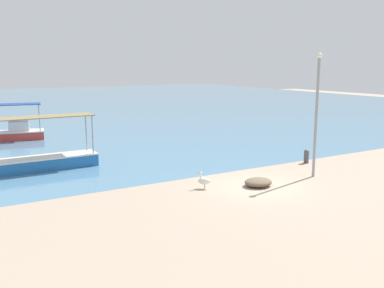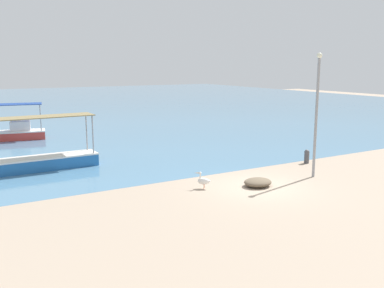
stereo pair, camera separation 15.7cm
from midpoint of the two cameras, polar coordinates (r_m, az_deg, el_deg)
The scene contains 8 objects.
ground at distance 20.62m, azimuth 9.00°, elevation -5.66°, with size 120.00×120.00×0.00m, color tan.
harbor_water at distance 64.79m, azimuth -18.85°, elevation 4.97°, with size 110.00×90.00×0.00m, color teal.
fishing_boat_center at distance 35.68m, azimuth -23.78°, elevation 1.42°, with size 6.67×2.90×2.74m.
fishing_boat_near_left at distance 24.86m, azimuth -20.14°, elevation -2.05°, with size 6.87×1.59×2.94m.
pelican at distance 20.00m, azimuth 1.76°, elevation -4.92°, with size 0.67×0.63×0.80m.
lamp_post at distance 22.43m, azimuth 16.48°, elevation 4.49°, with size 0.28×0.28×6.28m.
mooring_bollard at distance 25.95m, azimuth 15.22°, elevation -1.55°, with size 0.30×0.30×0.81m.
net_pile at distance 20.66m, azimuth 8.98°, elevation -5.07°, with size 1.38×1.17×0.39m, color brown.
Camera 2 is at (-12.50, -15.34, 5.73)m, focal length 40.00 mm.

